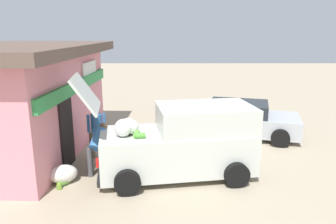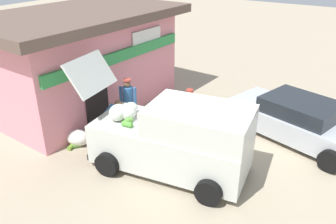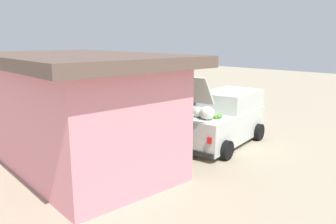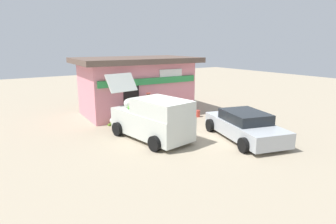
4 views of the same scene
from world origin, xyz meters
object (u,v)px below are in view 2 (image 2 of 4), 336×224
storefront_bar (83,59)px  delivery_van (176,139)px  customer_bending (110,120)px  unloaded_banana_pile (79,138)px  parked_sedan (299,120)px  vendor_standing (128,100)px  paint_bucket (190,94)px

storefront_bar → delivery_van: (-1.78, -4.98, -0.82)m
customer_bending → unloaded_banana_pile: size_ratio=1.46×
parked_sedan → vendor_standing: (-2.26, 4.80, 0.34)m
storefront_bar → customer_bending: bearing=-123.0°
vendor_standing → paint_bucket: (3.03, -0.54, -0.74)m
storefront_bar → unloaded_banana_pile: bearing=-140.2°
delivery_van → unloaded_banana_pile: delivery_van is taller
storefront_bar → customer_bending: (-1.77, -2.73, -0.93)m
paint_bucket → unloaded_banana_pile: bearing=167.2°
storefront_bar → vendor_standing: (-0.55, -2.43, -0.82)m
delivery_van → unloaded_banana_pile: size_ratio=5.10×
paint_bucket → storefront_bar: bearing=129.9°
delivery_van → paint_bucket: bearing=25.3°
storefront_bar → parked_sedan: 7.51m
delivery_van → vendor_standing: delivery_van is taller
parked_sedan → unloaded_banana_pile: (-3.98, 5.33, -0.38)m
delivery_van → customer_bending: (0.01, 2.26, -0.11)m
vendor_standing → delivery_van: bearing=-115.8°
paint_bucket → parked_sedan: bearing=-100.3°
delivery_van → paint_bucket: 4.77m
parked_sedan → vendor_standing: vendor_standing is taller
delivery_van → customer_bending: delivery_van is taller
delivery_van → paint_bucket: (4.26, 2.01, -0.75)m
vendor_standing → unloaded_banana_pile: vendor_standing is taller
storefront_bar → vendor_standing: 2.62m
customer_bending → paint_bucket: (4.25, -0.24, -0.64)m
vendor_standing → paint_bucket: vendor_standing is taller
vendor_standing → customer_bending: vendor_standing is taller
storefront_bar → unloaded_banana_pile: (-2.27, -1.89, -1.54)m
customer_bending → paint_bucket: size_ratio=3.42×
storefront_bar → vendor_standing: bearing=-102.7°
delivery_van → unloaded_banana_pile: 3.22m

